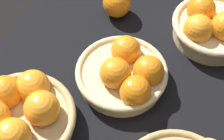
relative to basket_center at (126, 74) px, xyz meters
The scene contains 5 objects.
market_tray 5.55cm from the basket_center, 100.31° to the right, with size 84.00×72.00×3.00cm, color black.
basket_center is the anchor object (origin of this frame).
basket_near_right 27.06cm from the basket_center, 44.18° to the right, with size 25.25×25.25×10.57cm.
basket_far_left 29.22cm from the basket_center, 143.03° to the left, with size 23.20×23.20×11.50cm.
loose_orange_back_gap 25.16cm from the basket_center, 154.96° to the right, with size 8.33×8.33×8.33cm, color orange.
Camera 1 is at (45.20, 14.21, 73.68)cm, focal length 52.62 mm.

